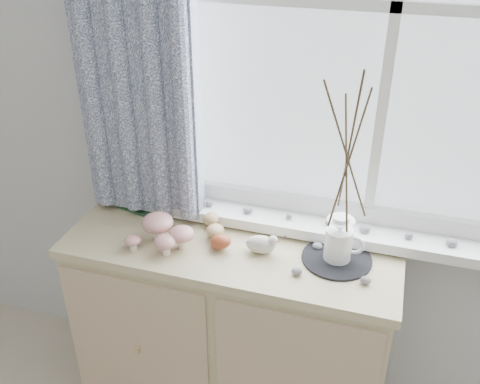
{
  "coord_description": "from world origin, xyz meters",
  "views": [
    {
      "loc": [
        0.34,
        0.28,
        1.96
      ],
      "look_at": [
        -0.1,
        1.7,
        1.1
      ],
      "focal_mm": 40.0,
      "sensor_mm": 36.0,
      "label": 1
    }
  ],
  "objects": [
    {
      "name": "twig_pitcher",
      "position": [
        0.22,
        1.77,
        1.25
      ],
      "size": [
        0.25,
        0.25,
        0.71
      ],
      "rotation": [
        0.0,
        0.0,
        0.02
      ],
      "color": "white",
      "rests_on": "crocheted_doily"
    },
    {
      "name": "botanical_book",
      "position": [
        -0.54,
        1.85,
        0.96
      ],
      "size": [
        0.33,
        0.2,
        0.21
      ],
      "primitive_type": null,
      "rotation": [
        0.0,
        0.0,
        -0.25
      ],
      "color": "#1E3F24",
      "rests_on": "sideboard"
    },
    {
      "name": "sideboard_pebbles",
      "position": [
        0.15,
        1.75,
        0.86
      ],
      "size": [
        0.34,
        0.23,
        0.02
      ],
      "color": "gray",
      "rests_on": "sideboard"
    },
    {
      "name": "sideboard",
      "position": [
        -0.15,
        1.75,
        0.43
      ],
      "size": [
        1.2,
        0.45,
        0.85
      ],
      "color": "tan",
      "rests_on": "ground"
    },
    {
      "name": "wooden_eggs",
      "position": [
        -0.21,
        1.78,
        0.88
      ],
      "size": [
        0.14,
        0.18,
        0.08
      ],
      "color": "tan",
      "rests_on": "sideboard"
    },
    {
      "name": "songbird_figurine",
      "position": [
        -0.04,
        1.74,
        0.89
      ],
      "size": [
        0.14,
        0.07,
        0.07
      ],
      "primitive_type": null,
      "rotation": [
        0.0,
        0.0,
        0.08
      ],
      "color": "silver",
      "rests_on": "sideboard"
    },
    {
      "name": "toadstool_cluster",
      "position": [
        -0.38,
        1.68,
        0.91
      ],
      "size": [
        0.23,
        0.17,
        0.11
      ],
      "color": "white",
      "rests_on": "sideboard"
    },
    {
      "name": "crocheted_doily",
      "position": [
        0.22,
        1.77,
        0.85
      ],
      "size": [
        0.24,
        0.24,
        0.01
      ],
      "primitive_type": "cylinder",
      "color": "black",
      "rests_on": "sideboard"
    }
  ]
}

